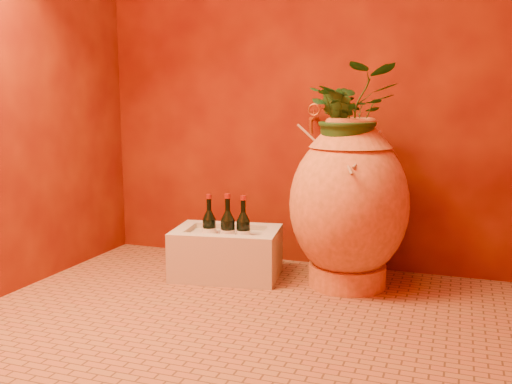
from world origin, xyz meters
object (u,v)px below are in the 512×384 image
at_px(amphora, 349,204).
at_px(wall_tap, 313,117).
at_px(wine_bottle_a, 243,233).
at_px(stone_basin, 227,254).
at_px(wine_bottle_c, 209,230).
at_px(wine_bottle_b, 228,232).

height_order(amphora, wall_tap, wall_tap).
bearing_deg(wine_bottle_a, stone_basin, 171.31).
relative_size(amphora, wine_bottle_c, 2.81).
distance_m(amphora, wall_tap, 0.58).
height_order(wine_bottle_a, wine_bottle_b, wine_bottle_b).
relative_size(wine_bottle_b, wall_tap, 1.94).
bearing_deg(wine_bottle_c, wall_tap, 35.78).
bearing_deg(wine_bottle_a, wine_bottle_b, -157.00).
relative_size(wine_bottle_a, wine_bottle_b, 0.97).
xyz_separation_m(wine_bottle_a, wine_bottle_c, (-0.20, -0.01, -0.00)).
bearing_deg(wall_tap, wine_bottle_b, -134.00).
bearing_deg(amphora, wine_bottle_a, -171.02).
height_order(amphora, wine_bottle_c, amphora).
xyz_separation_m(wine_bottle_a, wine_bottle_b, (-0.08, -0.03, 0.00)).
bearing_deg(wine_bottle_c, wine_bottle_a, 1.43).
relative_size(wine_bottle_a, wine_bottle_c, 1.01).
bearing_deg(wine_bottle_a, wine_bottle_c, -178.57).
bearing_deg(wall_tap, amphora, -44.97).
relative_size(wine_bottle_a, wall_tap, 1.87).
bearing_deg(amphora, stone_basin, -173.82).
height_order(stone_basin, wine_bottle_c, wine_bottle_c).
height_order(wine_bottle_b, wall_tap, wall_tap).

